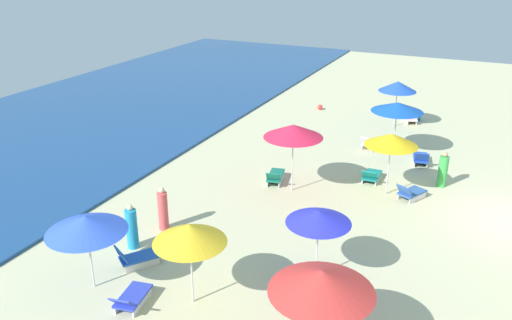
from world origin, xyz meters
The scene contains 23 objects.
ground_plane centered at (0.00, 0.00, 0.00)m, with size 60.00×60.00×0.00m, color beige.
ocean centered at (0.00, 22.10, 0.06)m, with size 60.00×15.80×0.12m, color navy.
umbrella_0 centered at (-9.25, 4.03, 2.19)m, with size 2.47×2.47×2.47m.
umbrella_1 centered at (0.52, 4.49, 2.30)m, with size 2.06×2.06×2.54m.
lounge_chair_1_0 centered at (1.48, 5.32, 0.25)m, with size 1.41×0.67×0.69m.
lounge_chair_1_1 centered at (0.43, 3.53, 0.28)m, with size 1.39×1.11×0.73m.
umbrella_2 centered at (-6.09, 5.17, 2.03)m, with size 1.90×1.90×2.23m.
umbrella_3 centered at (5.04, 5.14, 2.32)m, with size 2.40×2.40×2.54m.
lounge_chair_3_0 centered at (5.26, 6.19, 0.29)m, with size 1.50×1.07×0.73m.
lounge_chair_3_1 centered at (4.28, 3.74, 0.28)m, with size 1.51×0.88×0.76m.
umbrella_4 centered at (-8.65, 7.88, 2.17)m, with size 2.00×2.00×2.44m.
umbrella_5 centered at (-0.76, 8.02, 2.54)m, with size 2.34×2.34×2.80m.
lounge_chair_5_0 centered at (-0.36, 8.93, 0.27)m, with size 1.60×0.88×0.71m.
umbrella_6 centered at (-9.26, 10.85, 2.06)m, with size 2.27×2.27×2.30m.
lounge_chair_6_0 centered at (-7.84, 10.39, 0.28)m, with size 1.40×1.25×0.75m.
lounge_chair_6_1 centered at (-9.55, 9.29, 0.27)m, with size 1.46×0.84×0.67m.
umbrella_7 centered at (9.25, 5.93, 2.24)m, with size 2.01×2.01×2.51m.
lounge_chair_7_0 centered at (10.29, 5.23, 0.26)m, with size 1.53×1.06×0.74m.
beachgoer_0 centered at (-7.02, 11.15, 0.72)m, with size 0.53×0.53×1.56m.
beachgoer_1 centered at (-5.57, 10.93, 0.74)m, with size 0.39×0.39×1.59m.
beachgoer_2 centered at (2.21, 2.59, 0.69)m, with size 0.53×0.53×1.51m.
cooler_box_0 centered at (10.92, 4.96, 0.20)m, with size 0.51×0.36×0.39m, color #1A63A7.
beach_ball_1 centered at (10.56, 10.62, 0.15)m, with size 0.31×0.31×0.31m, color #F33830.
Camera 1 is at (-18.87, 1.18, 9.18)m, focal length 36.94 mm.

